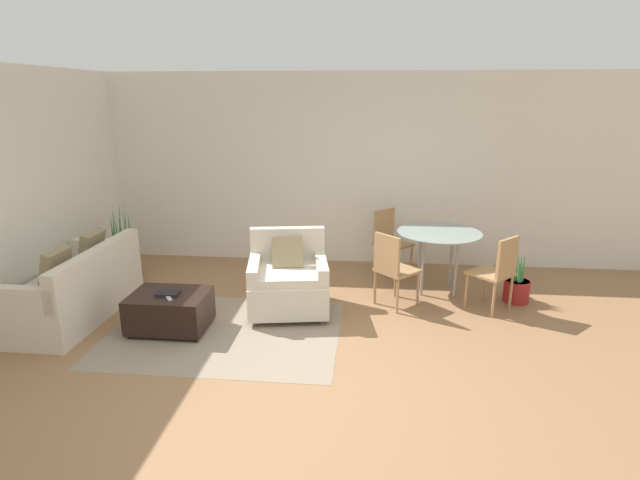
# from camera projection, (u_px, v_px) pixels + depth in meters

# --- Properties ---
(ground_plane) EXTENTS (20.00, 20.00, 0.00)m
(ground_plane) POSITION_uv_depth(u_px,v_px,m) (309.00, 378.00, 4.43)
(ground_plane) COLOR #936B47
(wall_back) EXTENTS (12.00, 0.06, 2.75)m
(wall_back) POSITION_uv_depth(u_px,v_px,m) (336.00, 170.00, 7.24)
(wall_back) COLOR silver
(wall_back) RESTS_ON ground_plane
(wall_left) EXTENTS (0.06, 12.00, 2.75)m
(wall_left) POSITION_uv_depth(u_px,v_px,m) (38.00, 189.00, 5.80)
(wall_left) COLOR silver
(wall_left) RESTS_ON ground_plane
(area_rug) EXTENTS (2.42, 1.82, 0.01)m
(area_rug) POSITION_uv_depth(u_px,v_px,m) (225.00, 332.00, 5.30)
(area_rug) COLOR gray
(area_rug) RESTS_ON ground_plane
(couch) EXTENTS (0.88, 1.75, 0.89)m
(couch) POSITION_uv_depth(u_px,v_px,m) (74.00, 292.00, 5.62)
(couch) COLOR beige
(couch) RESTS_ON ground_plane
(armchair) EXTENTS (1.01, 1.00, 0.91)m
(armchair) POSITION_uv_depth(u_px,v_px,m) (288.00, 281.00, 5.76)
(armchair) COLOR beige
(armchair) RESTS_ON ground_plane
(ottoman) EXTENTS (0.80, 0.60, 0.41)m
(ottoman) POSITION_uv_depth(u_px,v_px,m) (170.00, 310.00, 5.31)
(ottoman) COLOR black
(ottoman) RESTS_ON ground_plane
(book_stack) EXTENTS (0.24, 0.16, 0.03)m
(book_stack) POSITION_uv_depth(u_px,v_px,m) (168.00, 293.00, 5.24)
(book_stack) COLOR black
(book_stack) RESTS_ON ottoman
(tv_remote_primary) EXTENTS (0.11, 0.13, 0.01)m
(tv_remote_primary) POSITION_uv_depth(u_px,v_px,m) (169.00, 298.00, 5.13)
(tv_remote_primary) COLOR #B7B7BC
(tv_remote_primary) RESTS_ON ottoman
(potted_plant) EXTENTS (0.44, 0.44, 1.03)m
(potted_plant) POSITION_uv_depth(u_px,v_px,m) (124.00, 260.00, 6.89)
(potted_plant) COLOR brown
(potted_plant) RESTS_ON ground_plane
(dining_table) EXTENTS (1.05, 1.05, 0.77)m
(dining_table) POSITION_uv_depth(u_px,v_px,m) (439.00, 239.00, 6.28)
(dining_table) COLOR #8C9E99
(dining_table) RESTS_ON ground_plane
(dining_chair_near_left) EXTENTS (0.59, 0.59, 0.90)m
(dining_chair_near_left) POSITION_uv_depth(u_px,v_px,m) (392.00, 265.00, 5.81)
(dining_chair_near_left) COLOR tan
(dining_chair_near_left) RESTS_ON ground_plane
(dining_chair_near_right) EXTENTS (0.59, 0.59, 0.90)m
(dining_chair_near_right) POSITION_uv_depth(u_px,v_px,m) (498.00, 269.00, 5.69)
(dining_chair_near_right) COLOR tan
(dining_chair_near_right) RESTS_ON ground_plane
(dining_chair_far_left) EXTENTS (0.59, 0.59, 0.90)m
(dining_chair_far_left) POSITION_uv_depth(u_px,v_px,m) (389.00, 237.00, 6.95)
(dining_chair_far_left) COLOR tan
(dining_chair_far_left) RESTS_ON ground_plane
(potted_plant_small) EXTENTS (0.31, 0.31, 0.65)m
(potted_plant_small) POSITION_uv_depth(u_px,v_px,m) (517.00, 288.00, 6.05)
(potted_plant_small) COLOR maroon
(potted_plant_small) RESTS_ON ground_plane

